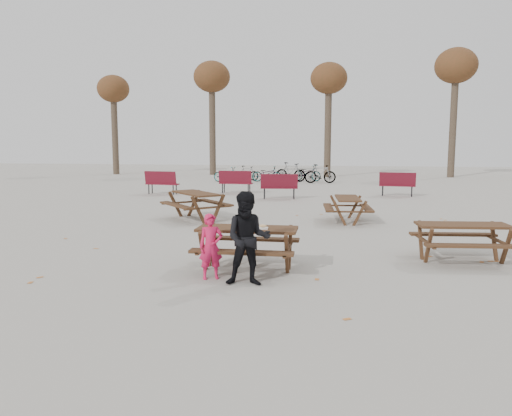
# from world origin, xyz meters

# --- Properties ---
(ground) EXTENTS (80.00, 80.00, 0.00)m
(ground) POSITION_xyz_m (0.00, 0.00, 0.00)
(ground) COLOR gray
(ground) RESTS_ON ground
(main_picnic_table) EXTENTS (1.80, 1.45, 0.78)m
(main_picnic_table) POSITION_xyz_m (0.00, 0.00, 0.59)
(main_picnic_table) COLOR #3A2615
(main_picnic_table) RESTS_ON ground
(food_tray) EXTENTS (0.18, 0.11, 0.03)m
(food_tray) POSITION_xyz_m (0.30, -0.12, 0.79)
(food_tray) COLOR white
(food_tray) RESTS_ON main_picnic_table
(bread_roll) EXTENTS (0.14, 0.06, 0.05)m
(bread_roll) POSITION_xyz_m (0.30, -0.12, 0.83)
(bread_roll) COLOR tan
(bread_roll) RESTS_ON food_tray
(soda_bottle) EXTENTS (0.07, 0.07, 0.17)m
(soda_bottle) POSITION_xyz_m (-0.09, -0.20, 0.85)
(soda_bottle) COLOR silver
(soda_bottle) RESTS_ON main_picnic_table
(child) EXTENTS (0.48, 0.41, 1.12)m
(child) POSITION_xyz_m (-0.50, -0.72, 0.56)
(child) COLOR #D61A4D
(child) RESTS_ON ground
(adult) EXTENTS (0.81, 0.67, 1.53)m
(adult) POSITION_xyz_m (0.19, -0.99, 0.77)
(adult) COLOR black
(adult) RESTS_ON ground
(picnic_table_east) EXTENTS (1.84, 1.54, 0.74)m
(picnic_table_east) POSITION_xyz_m (4.02, 1.25, 0.37)
(picnic_table_east) COLOR #3A2615
(picnic_table_east) RESTS_ON ground
(picnic_table_north) EXTENTS (2.40, 2.43, 0.82)m
(picnic_table_north) POSITION_xyz_m (-2.55, 5.56, 0.41)
(picnic_table_north) COLOR #3A2615
(picnic_table_north) RESTS_ON ground
(picnic_table_far) EXTENTS (1.44, 1.74, 0.71)m
(picnic_table_far) POSITION_xyz_m (1.92, 5.85, 0.36)
(picnic_table_far) COLOR #3A2615
(picnic_table_far) RESTS_ON ground
(park_bench_row) EXTENTS (11.82, 2.53, 1.03)m
(park_bench_row) POSITION_xyz_m (-1.36, 12.55, 0.52)
(park_bench_row) COLOR maroon
(park_bench_row) RESTS_ON ground
(bicycle_row) EXTENTS (7.15, 2.68, 1.12)m
(bicycle_row) POSITION_xyz_m (-1.66, 20.08, 0.49)
(bicycle_row) COLOR black
(bicycle_row) RESTS_ON ground
(tree_row) EXTENTS (32.17, 3.52, 8.26)m
(tree_row) POSITION_xyz_m (0.90, 25.15, 6.19)
(tree_row) COLOR #382B21
(tree_row) RESTS_ON ground
(fallen_leaves) EXTENTS (11.00, 11.00, 0.01)m
(fallen_leaves) POSITION_xyz_m (0.50, 2.50, 0.00)
(fallen_leaves) COLOR #C16D2E
(fallen_leaves) RESTS_ON ground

